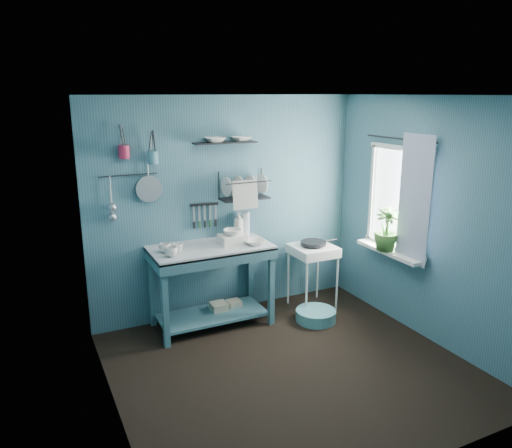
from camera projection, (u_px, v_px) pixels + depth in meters
name	position (u px, v px, depth m)	size (l,w,h in m)	color
floor	(290.00, 368.00, 4.72)	(3.20, 3.20, 0.00)	black
ceiling	(296.00, 95.00, 4.08)	(3.20, 3.20, 0.00)	silver
wall_back	(227.00, 207.00, 5.71)	(3.20, 3.20, 0.00)	#345C6A
wall_front	(414.00, 304.00, 3.10)	(3.20, 3.20, 0.00)	#345C6A
wall_left	(107.00, 268.00, 3.73)	(3.00, 3.00, 0.00)	#345C6A
wall_right	(429.00, 221.00, 5.08)	(3.00, 3.00, 0.00)	#345C6A
work_counter	(212.00, 286.00, 5.48)	(1.30, 0.65, 0.92)	#305B66
mug_left	(171.00, 252.00, 5.01)	(0.12, 0.12, 0.10)	silver
mug_mid	(178.00, 248.00, 5.14)	(0.10, 0.10, 0.09)	silver
mug_right	(165.00, 248.00, 5.14)	(0.12, 0.12, 0.10)	silver
wash_tub	(233.00, 239.00, 5.44)	(0.28, 0.22, 0.10)	silver
tub_bowl	(232.00, 232.00, 5.42)	(0.20, 0.20, 0.06)	silver
soap_bottle	(238.00, 224.00, 5.68)	(0.12, 0.12, 0.30)	silver
water_bottle	(246.00, 224.00, 5.74)	(0.09, 0.09, 0.28)	silver
counter_bowl	(254.00, 242.00, 5.42)	(0.22, 0.22, 0.05)	silver
hotplate_stand	(312.00, 277.00, 5.98)	(0.48, 0.48, 0.77)	white
frying_pan	(313.00, 243.00, 5.87)	(0.30, 0.30, 0.04)	black
knife_strip	(204.00, 204.00, 5.54)	(0.32, 0.02, 0.03)	black
dish_rack	(245.00, 185.00, 5.59)	(0.55, 0.24, 0.32)	black
upper_shelf	(225.00, 143.00, 5.41)	(0.70, 0.18, 0.01)	black
shelf_bowl_left	(215.00, 140.00, 5.35)	(0.22, 0.22, 0.05)	silver
shelf_bowl_right	(241.00, 136.00, 5.47)	(0.21, 0.21, 0.05)	silver
utensil_cup_magenta	(124.00, 152.00, 4.98)	(0.11, 0.11, 0.13)	#B42143
utensil_cup_teal	(153.00, 158.00, 5.12)	(0.11, 0.11, 0.13)	teal
colander	(149.00, 189.00, 5.21)	(0.28, 0.28, 0.03)	#A3A7AB
ladle_outer	(111.00, 191.00, 5.05)	(0.01, 0.01, 0.30)	#A3A7AB
ladle_inner	(111.00, 200.00, 5.07)	(0.01, 0.01, 0.30)	#A3A7AB
hook_rail	(128.00, 175.00, 5.10)	(0.01, 0.01, 0.60)	black
window_glass	(399.00, 199.00, 5.42)	(1.10, 1.10, 0.00)	white
windowsill	(389.00, 252.00, 5.54)	(0.16, 0.95, 0.04)	white
curtain	(414.00, 200.00, 5.12)	(1.35, 1.35, 0.00)	silver
curtain_rod	(400.00, 139.00, 5.24)	(0.02, 0.02, 1.05)	black
potted_plant	(386.00, 230.00, 5.46)	(0.27, 0.27, 0.48)	#3C6E2C
storage_tin_large	(219.00, 312.00, 5.66)	(0.18, 0.18, 0.22)	gray
storage_tin_small	(234.00, 308.00, 5.77)	(0.15, 0.15, 0.20)	gray
floor_basin	(316.00, 315.00, 5.67)	(0.46, 0.46, 0.13)	teal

